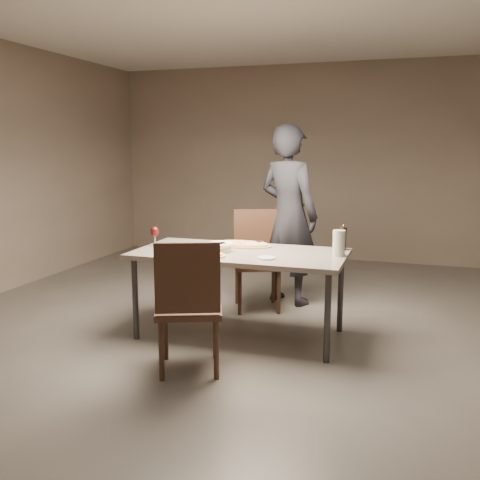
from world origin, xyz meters
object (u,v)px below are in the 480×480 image
(pepper_mill_left, at_px, (344,238))
(chair_far, at_px, (256,253))
(zucchini_pizza, at_px, (193,253))
(ham_pizza, at_px, (242,244))
(carafe, at_px, (339,243))
(bread_basket, at_px, (220,246))
(chair_near, at_px, (189,300))
(dining_table, at_px, (240,258))
(diner, at_px, (289,215))

(pepper_mill_left, height_order, chair_far, chair_far)
(zucchini_pizza, bearing_deg, chair_far, 66.45)
(ham_pizza, distance_m, carafe, 0.91)
(bread_basket, height_order, pepper_mill_left, pepper_mill_left)
(bread_basket, relative_size, chair_near, 0.23)
(pepper_mill_left, xyz_separation_m, carafe, (0.00, -0.31, 0.01))
(dining_table, height_order, zucchini_pizza, zucchini_pizza)
(ham_pizza, height_order, carafe, carafe)
(chair_far, xyz_separation_m, diner, (0.27, 0.25, 0.37))
(ham_pizza, bearing_deg, diner, 54.35)
(dining_table, relative_size, chair_far, 1.81)
(zucchini_pizza, bearing_deg, bread_basket, 41.87)
(diner, bearing_deg, dining_table, 105.14)
(dining_table, bearing_deg, pepper_mill_left, 24.60)
(dining_table, distance_m, diner, 1.17)
(zucchini_pizza, relative_size, pepper_mill_left, 2.84)
(zucchini_pizza, height_order, chair_near, chair_near)
(pepper_mill_left, bearing_deg, chair_near, -125.96)
(pepper_mill_left, xyz_separation_m, diner, (-0.67, 0.75, 0.09))
(dining_table, height_order, diner, diner)
(chair_far, height_order, diner, diner)
(bread_basket, bearing_deg, chair_near, -85.34)
(chair_near, height_order, diner, diner)
(zucchini_pizza, relative_size, ham_pizza, 1.05)
(chair_far, relative_size, diner, 0.53)
(pepper_mill_left, bearing_deg, ham_pizza, -171.56)
(zucchini_pizza, distance_m, diner, 1.50)
(carafe, bearing_deg, chair_near, -133.69)
(bread_basket, height_order, chair_far, chair_far)
(chair_far, bearing_deg, zucchini_pizza, 57.27)
(ham_pizza, height_order, chair_near, chair_near)
(dining_table, xyz_separation_m, chair_far, (-0.11, 0.88, -0.13))
(bread_basket, bearing_deg, carafe, 7.40)
(zucchini_pizza, xyz_separation_m, pepper_mill_left, (1.15, 0.66, 0.08))
(bread_basket, height_order, chair_near, chair_near)
(diner, bearing_deg, zucchini_pizza, 94.49)
(chair_near, bearing_deg, diner, 61.03)
(pepper_mill_left, bearing_deg, carafe, -90.00)
(carafe, height_order, chair_far, chair_far)
(zucchini_pizza, bearing_deg, carafe, 3.75)
(bread_basket, height_order, diner, diner)
(carafe, bearing_deg, diner, 122.27)
(carafe, distance_m, chair_near, 1.37)
(dining_table, relative_size, zucchini_pizza, 3.14)
(ham_pizza, relative_size, diner, 0.29)
(dining_table, distance_m, ham_pizza, 0.27)
(zucchini_pizza, relative_size, carafe, 2.68)
(dining_table, height_order, pepper_mill_left, pepper_mill_left)
(ham_pizza, height_order, chair_far, chair_far)
(carafe, bearing_deg, ham_pizza, 168.96)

